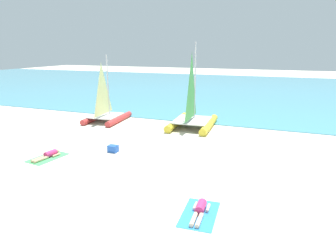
# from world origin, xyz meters

# --- Properties ---
(ground_plane) EXTENTS (120.00, 120.00, 0.00)m
(ground_plane) POSITION_xyz_m (0.00, 10.00, 0.00)
(ground_plane) COLOR beige
(ocean_water) EXTENTS (120.00, 40.00, 0.05)m
(ocean_water) POSITION_xyz_m (0.00, 30.48, 0.03)
(ocean_water) COLOR #4C9EB7
(ocean_water) RESTS_ON ground
(sailboat_yellow) EXTENTS (3.00, 4.48, 5.66)m
(sailboat_yellow) POSITION_xyz_m (0.00, 9.32, 0.84)
(sailboat_yellow) COLOR yellow
(sailboat_yellow) RESTS_ON ground
(sailboat_red) EXTENTS (2.64, 3.86, 4.80)m
(sailboat_red) POSITION_xyz_m (-6.41, 8.71, 0.72)
(sailboat_red) COLOR #CC3838
(sailboat_red) RESTS_ON ground
(towel_left) EXTENTS (1.34, 2.03, 0.01)m
(towel_left) POSITION_xyz_m (-4.97, 1.06, 0.01)
(towel_left) COLOR #4CB266
(towel_left) RESTS_ON ground
(sunbather_left) EXTENTS (0.61, 1.57, 0.30)m
(sunbather_left) POSITION_xyz_m (-4.97, 1.12, 0.13)
(sunbather_left) COLOR #D83372
(sunbather_left) RESTS_ON towel_left
(towel_right) EXTENTS (1.22, 1.97, 0.01)m
(towel_right) POSITION_xyz_m (3.41, -1.28, 0.01)
(towel_right) COLOR #338CD8
(towel_right) RESTS_ON ground
(sunbather_right) EXTENTS (0.57, 1.57, 0.30)m
(sunbather_right) POSITION_xyz_m (3.41, -1.22, 0.13)
(sunbather_right) COLOR #D83372
(sunbather_right) RESTS_ON towel_right
(cooler_box) EXTENTS (0.50, 0.36, 0.36)m
(cooler_box) POSITION_xyz_m (-2.40, 2.97, 0.18)
(cooler_box) COLOR blue
(cooler_box) RESTS_ON ground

